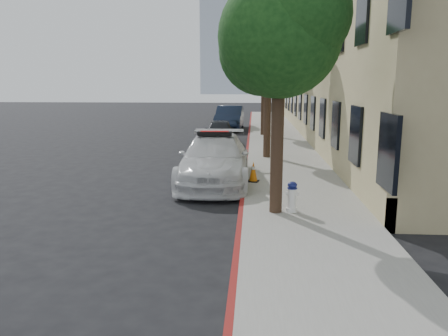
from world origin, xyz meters
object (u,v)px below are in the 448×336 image
at_px(parked_car_mid, 220,131).
at_px(traffic_cone, 253,172).
at_px(fire_hydrant, 292,197).
at_px(parked_car_far, 230,118).
at_px(police_car, 215,159).

distance_m(parked_car_mid, traffic_cone, 10.23).
xyz_separation_m(parked_car_mid, fire_hydrant, (2.80, -13.26, -0.13)).
relative_size(parked_car_far, fire_hydrant, 6.76).
height_order(police_car, traffic_cone, police_car).
bearing_deg(parked_car_far, fire_hydrant, -81.02).
relative_size(parked_car_mid, fire_hydrant, 5.06).
height_order(parked_car_far, traffic_cone, parked_car_far).
relative_size(police_car, parked_car_mid, 1.45).
distance_m(police_car, parked_car_far, 16.51).
relative_size(parked_car_mid, parked_car_far, 0.75).
xyz_separation_m(police_car, parked_car_mid, (-0.60, 9.71, -0.15)).
relative_size(parked_car_far, traffic_cone, 7.72).
bearing_deg(fire_hydrant, parked_car_far, 106.37).
bearing_deg(parked_car_far, parked_car_mid, -89.89).
height_order(parked_car_mid, parked_car_far, parked_car_far).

